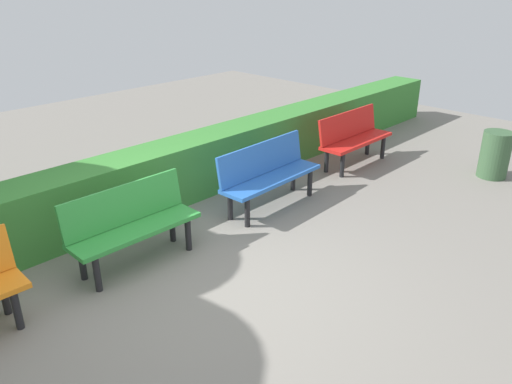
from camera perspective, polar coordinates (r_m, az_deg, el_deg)
name	(u,v)px	position (r m, az deg, el deg)	size (l,w,h in m)	color
ground_plane	(203,290)	(5.21, -5.98, -10.86)	(17.26, 17.26, 0.00)	gray
bench_red	(353,136)	(8.42, 10.89, 6.21)	(1.49, 0.46, 0.86)	red
bench_blue	(268,172)	(6.74, 1.36, 2.25)	(1.61, 0.50, 0.86)	blue
bench_green	(131,222)	(5.57, -13.84, -3.31)	(1.45, 0.46, 0.86)	#2D8C38
hedge_row	(159,177)	(6.91, -10.87, 1.66)	(13.26, 0.61, 0.81)	#387F33
trash_bin	(495,155)	(8.59, 25.30, 3.83)	(0.44, 0.44, 0.72)	#385938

